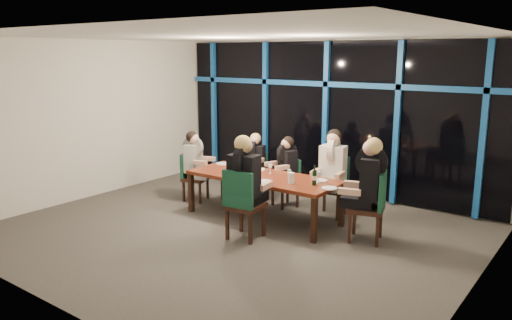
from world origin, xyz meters
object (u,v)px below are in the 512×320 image
object	(u,v)px
chair_far_left	(256,173)
wine_bottle	(314,177)
chair_end_right	(373,203)
diner_near_mid	(245,172)
chair_far_right	(333,183)
water_pitcher	(291,178)
diner_end_left	(195,156)
diner_far_right	(332,160)
diner_far_left	(255,156)
diner_far_mid	(286,161)
dining_table	(263,180)
diner_end_right	(368,175)
chair_end_left	(192,174)
chair_near_mid	(242,201)
chair_far_mid	(289,180)

from	to	relation	value
chair_far_left	wine_bottle	xyz separation A→B (m)	(1.86, -1.00, 0.39)
chair_end_right	diner_near_mid	size ratio (longest dim) A/B	1.01
chair_far_right	water_pitcher	bearing A→B (deg)	-107.89
diner_end_left	diner_far_right	bearing A→B (deg)	-91.64
diner_far_left	diner_far_mid	xyz separation A→B (m)	(0.77, -0.10, 0.02)
chair_end_right	diner_near_mid	world-z (taller)	diner_near_mid
dining_table	chair_far_right	bearing A→B (deg)	47.15
diner_end_right	chair_end_left	bearing A→B (deg)	-105.73
chair_far_left	dining_table	bearing A→B (deg)	-65.20
chair_near_mid	diner_end_left	bearing A→B (deg)	-35.57
diner_end_left	diner_far_mid	bearing A→B (deg)	-83.67
chair_far_right	diner_end_right	xyz separation A→B (m)	(0.98, -0.81, 0.44)
chair_end_right	diner_end_left	xyz separation A→B (m)	(-3.56, -0.00, 0.27)
chair_far_mid	diner_end_left	distance (m)	1.82
chair_far_right	chair_end_right	bearing A→B (deg)	-44.62
chair_end_left	diner_end_right	world-z (taller)	diner_end_right
chair_far_mid	chair_near_mid	size ratio (longest dim) A/B	0.82
chair_far_left	chair_end_right	distance (m)	2.91
diner_far_mid	chair_near_mid	bearing A→B (deg)	-53.32
chair_end_right	diner_far_left	bearing A→B (deg)	-121.76
diner_far_right	water_pitcher	size ratio (longest dim) A/B	5.63
diner_near_mid	water_pitcher	world-z (taller)	diner_near_mid
chair_far_left	diner_far_mid	bearing A→B (deg)	-29.41
chair_far_mid	wine_bottle	size ratio (longest dim) A/B	2.78
chair_far_right	diner_far_left	size ratio (longest dim) A/B	1.22
water_pitcher	chair_far_mid	bearing A→B (deg)	130.03
chair_far_mid	chair_near_mid	xyz separation A→B (m)	(0.37, -1.85, 0.11)
chair_end_right	diner_far_left	distance (m)	2.88
chair_end_left	diner_far_left	size ratio (longest dim) A/B	1.08
diner_near_mid	water_pitcher	distance (m)	0.82
chair_near_mid	diner_end_left	world-z (taller)	diner_end_left
diner_near_mid	dining_table	bearing A→B (deg)	-77.47
diner_far_mid	diner_end_right	distance (m)	2.04
diner_end_left	diner_near_mid	world-z (taller)	diner_near_mid
chair_far_mid	diner_far_left	xyz separation A→B (m)	(-0.80, 0.03, 0.33)
chair_far_left	chair_end_right	bearing A→B (deg)	-34.28
dining_table	diner_far_right	distance (m)	1.21
water_pitcher	diner_far_left	bearing A→B (deg)	150.32
chair_near_mid	diner_far_left	bearing A→B (deg)	-64.86
diner_near_mid	water_pitcher	xyz separation A→B (m)	(0.34, 0.72, -0.19)
chair_near_mid	diner_end_right	distance (m)	1.88
diner_far_mid	diner_near_mid	xyz separation A→B (m)	(0.39, -1.69, 0.19)
chair_far_mid	chair_end_left	bearing A→B (deg)	-131.16
chair_far_left	diner_near_mid	world-z (taller)	diner_near_mid
diner_far_left	diner_far_mid	bearing A→B (deg)	-24.72
diner_far_mid	diner_far_right	xyz separation A→B (m)	(0.93, 0.01, 0.13)
diner_far_right	wine_bottle	world-z (taller)	diner_far_right
diner_end_right	diner_near_mid	size ratio (longest dim) A/B	0.99
chair_far_mid	wine_bottle	bearing A→B (deg)	-16.67
dining_table	diner_far_right	bearing A→B (deg)	43.86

